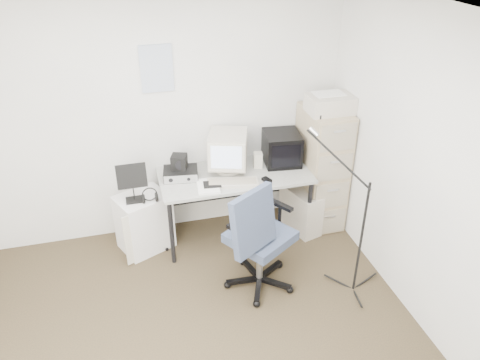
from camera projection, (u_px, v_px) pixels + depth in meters
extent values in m
cube|color=#30291F|center=(204.00, 352.00, 3.67)|extent=(3.60, 3.60, 0.01)
cube|color=white|center=(185.00, 23.00, 2.42)|extent=(3.60, 3.60, 0.01)
cube|color=white|center=(163.00, 119.00, 4.55)|extent=(3.60, 0.02, 2.50)
cube|color=white|center=(437.00, 185.00, 3.45)|extent=(0.02, 3.60, 2.50)
cube|color=white|center=(157.00, 69.00, 4.29)|extent=(0.30, 0.02, 0.44)
cube|color=tan|center=(321.00, 168.00, 4.94)|extent=(0.40, 0.60, 1.30)
cube|color=beige|center=(330.00, 104.00, 4.52)|extent=(0.44, 0.31, 0.17)
cube|color=#ACADA3|center=(235.00, 205.00, 4.84)|extent=(1.50, 0.70, 0.73)
cube|color=beige|center=(228.00, 152.00, 4.62)|extent=(0.47, 0.48, 0.41)
cube|color=black|center=(282.00, 148.00, 4.80)|extent=(0.40, 0.42, 0.33)
cube|color=beige|center=(258.00, 160.00, 4.75)|extent=(0.10, 0.10, 0.16)
cube|color=beige|center=(233.00, 183.00, 4.48)|extent=(0.52, 0.27, 0.03)
cube|color=black|center=(267.00, 180.00, 4.53)|extent=(0.09, 0.11, 0.03)
cube|color=black|center=(181.00, 173.00, 4.57)|extent=(0.36, 0.28, 0.09)
cube|color=black|center=(179.00, 162.00, 4.53)|extent=(0.18, 0.17, 0.14)
cube|color=white|center=(208.00, 186.00, 4.44)|extent=(0.23, 0.30, 0.02)
cube|color=beige|center=(301.00, 209.00, 5.00)|extent=(0.34, 0.54, 0.46)
cube|color=#3E4767|center=(260.00, 235.00, 4.07)|extent=(0.89, 0.89, 1.11)
cube|color=silver|center=(144.00, 222.00, 4.69)|extent=(0.60, 0.55, 0.59)
cube|color=black|center=(132.00, 182.00, 4.38)|extent=(0.31, 0.24, 0.41)
torus|color=black|center=(150.00, 197.00, 4.44)|extent=(0.18, 0.18, 0.03)
cylinder|color=black|center=(364.00, 223.00, 3.92)|extent=(0.03, 0.03, 1.47)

